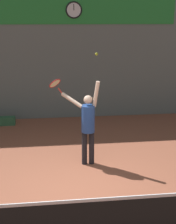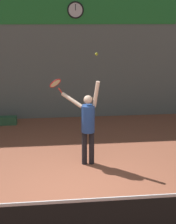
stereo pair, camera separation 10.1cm
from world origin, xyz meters
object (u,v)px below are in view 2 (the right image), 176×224
Objects in this scene: scoreboard_clock at (75,10)px; tennis_player at (88,123)px; tennis_racket at (56,84)px; equipment_bag at (7,121)px; tennis_ball at (96,54)px.

tennis_player is (0.01, -3.83, -2.67)m from scoreboard_clock.
equipment_bag is at bearing 121.70° from tennis_racket.
tennis_ball is (0.20, -3.94, -1.03)m from scoreboard_clock.
scoreboard_clock is 4.37m from equipment_bag.
tennis_player is 1.25m from tennis_racket.
tennis_ball reaches higher than equipment_bag.
equipment_bag is (-1.69, 2.74, -1.79)m from tennis_racket.
scoreboard_clock is at bearing 13.26° from equipment_bag.
tennis_ball is 4.98m from equipment_bag.
tennis_player is at bearing -89.86° from scoreboard_clock.
equipment_bag is at bearing 126.66° from tennis_player.
tennis_player reaches higher than equipment_bag.
tennis_player is at bearing 149.87° from tennis_ball.
tennis_racket is 3.68m from equipment_bag.
tennis_ball is (0.19, -0.11, 1.64)m from tennis_player.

